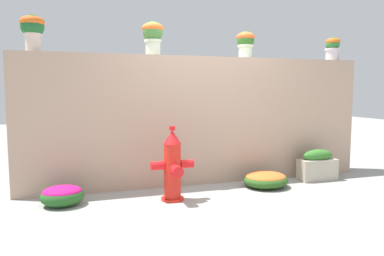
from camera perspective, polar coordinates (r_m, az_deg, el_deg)
ground_plane at (r=4.66m, az=5.17°, el=-11.00°), size 24.00×24.00×0.00m
stone_wall at (r=5.38m, az=1.28°, el=1.23°), size 5.09×0.40×1.83m
potted_plant_0 at (r=5.19m, az=-23.62°, el=14.09°), size 0.30×0.30×0.47m
potted_plant_1 at (r=5.22m, az=-6.13°, el=14.33°), size 0.30×0.30×0.46m
potted_plant_2 at (r=5.72m, az=8.34°, el=13.14°), size 0.28×0.28×0.41m
potted_plant_3 at (r=6.48m, az=21.07°, el=11.67°), size 0.24×0.24×0.38m
fire_hydrant at (r=4.50m, az=-3.04°, el=-6.05°), size 0.53×0.42×0.92m
flower_bush_left at (r=5.27m, az=11.40°, el=-7.80°), size 0.63×0.57×0.22m
flower_bush_right at (r=4.64m, az=-19.59°, el=-9.78°), size 0.50×0.45×0.24m
planter_box at (r=5.85m, az=18.96°, el=-5.56°), size 0.58×0.24×0.47m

